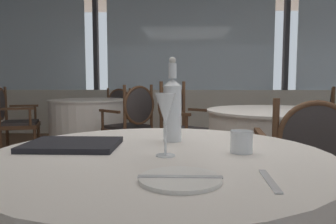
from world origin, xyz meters
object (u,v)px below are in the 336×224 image
at_px(side_plate, 180,179).
at_px(menu_book, 73,145).
at_px(dining_chair_1_2, 13,117).
at_px(water_bottle, 172,108).
at_px(wine_glass, 165,111).
at_px(water_tumbler, 241,142).
at_px(dining_chair_2_0, 181,121).
at_px(dining_chair_2_1, 307,163).
at_px(dining_chair_1_1, 116,110).
at_px(dining_chair_1_0, 133,120).

xyz_separation_m(side_plate, menu_book, (-0.40, 0.40, 0.01)).
distance_m(side_plate, dining_chair_1_2, 3.99).
height_order(side_plate, water_bottle, water_bottle).
bearing_deg(dining_chair_1_2, wine_glass, -72.73).
bearing_deg(water_tumbler, wine_glass, -167.09).
xyz_separation_m(dining_chair_2_0, dining_chair_2_1, (0.71, -1.64, -0.04)).
xyz_separation_m(menu_book, dining_chair_1_2, (-1.78, 2.94, -0.22)).
bearing_deg(dining_chair_1_1, menu_book, 21.42).
bearing_deg(water_bottle, dining_chair_1_0, 102.02).
bearing_deg(water_bottle, side_plate, -86.70).
distance_m(dining_chair_1_1, dining_chair_2_0, 2.17).
bearing_deg(side_plate, water_bottle, 93.30).
height_order(water_tumbler, dining_chair_1_1, dining_chair_1_1).
distance_m(side_plate, dining_chair_1_1, 4.69).
distance_m(side_plate, water_tumbler, 0.39).
bearing_deg(dining_chair_1_2, water_bottle, -70.01).
xyz_separation_m(menu_book, dining_chair_2_1, (1.12, 0.64, -0.22)).
bearing_deg(dining_chair_1_0, dining_chair_2_0, -165.51).
height_order(side_plate, dining_chair_2_0, dining_chair_2_0).
bearing_deg(side_plate, menu_book, 135.25).
height_order(water_tumbler, dining_chair_2_1, dining_chair_2_1).
bearing_deg(menu_book, water_bottle, 20.05).
distance_m(water_tumbler, dining_chair_1_1, 4.43).
bearing_deg(menu_book, dining_chair_1_2, 120.97).
distance_m(water_bottle, wine_glass, 0.27).
relative_size(dining_chair_1_2, dining_chair_2_1, 1.02).
relative_size(water_tumbler, menu_book, 0.23).
height_order(dining_chair_1_2, dining_chair_2_1, dining_chair_1_2).
distance_m(menu_book, dining_chair_2_1, 1.31).
xyz_separation_m(dining_chair_1_2, dining_chair_2_1, (2.91, -2.30, 0.00)).
bearing_deg(dining_chair_2_0, water_tumbler, -48.36).
xyz_separation_m(side_plate, dining_chair_1_0, (-0.55, 2.97, -0.21)).
xyz_separation_m(side_plate, dining_chair_1_2, (-2.18, 3.34, -0.22)).
height_order(dining_chair_1_0, dining_chair_2_0, dining_chair_2_0).
bearing_deg(water_tumbler, dining_chair_1_1, 106.67).
bearing_deg(dining_chair_1_2, dining_chair_2_0, -34.33).
height_order(water_bottle, dining_chair_1_0, water_bottle).
bearing_deg(dining_chair_2_1, menu_book, 126.34).
distance_m(menu_book, dining_chair_1_1, 4.22).
relative_size(side_plate, water_tumbler, 2.69).
height_order(side_plate, dining_chair_2_1, dining_chair_2_1).
distance_m(dining_chair_1_0, dining_chair_1_1, 1.67).
height_order(wine_glass, dining_chair_2_0, dining_chair_2_0).
relative_size(menu_book, dining_chair_2_0, 0.33).
distance_m(side_plate, water_bottle, 0.55).
xyz_separation_m(water_bottle, menu_book, (-0.37, -0.14, -0.13)).
xyz_separation_m(side_plate, water_bottle, (-0.03, 0.53, 0.13)).
xyz_separation_m(water_bottle, dining_chair_1_1, (-1.03, 4.03, -0.37)).
bearing_deg(dining_chair_1_2, water_tumbler, -69.05).
xyz_separation_m(menu_book, dining_chair_1_0, (-0.15, 2.58, -0.21)).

